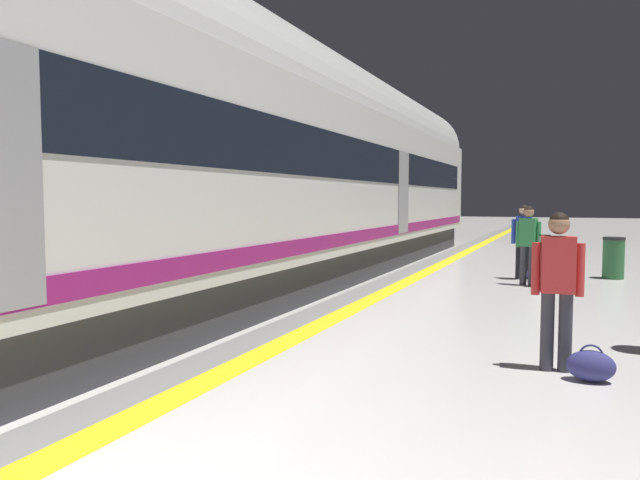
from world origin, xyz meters
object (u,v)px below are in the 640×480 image
at_px(passenger_near, 558,279).
at_px(passenger_mid, 524,235).
at_px(high_speed_train, 210,151).
at_px(duffel_bag_mid, 538,274).
at_px(passenger_far, 528,240).
at_px(suitcase_far, 544,269).
at_px(waste_bin, 613,258).
at_px(duffel_bag_near, 591,366).

distance_m(passenger_near, passenger_mid, 7.19).
xyz_separation_m(high_speed_train, passenger_mid, (4.36, 5.47, -1.55)).
xyz_separation_m(high_speed_train, duffel_bag_mid, (4.68, 5.19, -2.35)).
xyz_separation_m(passenger_far, suitcase_far, (0.32, -0.13, -0.57)).
bearing_deg(high_speed_train, waste_bin, 45.75).
distance_m(duffel_bag_near, passenger_mid, 7.53).
relative_size(duffel_bag_near, duffel_bag_mid, 1.00).
bearing_deg(passenger_near, high_speed_train, 162.13).
height_order(duffel_bag_near, duffel_bag_mid, same).
distance_m(passenger_mid, suitcase_far, 1.34).
height_order(duffel_bag_mid, waste_bin, waste_bin).
bearing_deg(suitcase_far, passenger_mid, 113.46).
bearing_deg(duffel_bag_mid, suitcase_far, -78.95).
distance_m(duffel_bag_mid, suitcase_far, 0.86).
height_order(passenger_mid, passenger_far, passenger_mid).
height_order(passenger_mid, waste_bin, passenger_mid).
xyz_separation_m(high_speed_train, waste_bin, (6.17, 6.33, -2.05)).
relative_size(passenger_near, passenger_mid, 1.00).
height_order(passenger_near, duffel_bag_mid, passenger_near).
distance_m(passenger_near, suitcase_far, 6.08).
relative_size(high_speed_train, suitcase_far, 31.50).
distance_m(duffel_bag_near, passenger_far, 6.56).
relative_size(passenger_mid, waste_bin, 1.77).
xyz_separation_m(duffel_bag_near, suitcase_far, (-0.68, 6.30, 0.20)).
relative_size(passenger_near, passenger_far, 1.01).
bearing_deg(passenger_far, duffel_bag_near, -81.16).
height_order(passenger_near, waste_bin, passenger_near).
height_order(suitcase_far, waste_bin, suitcase_far).
distance_m(suitcase_far, waste_bin, 2.38).
distance_m(high_speed_train, passenger_near, 5.68).
bearing_deg(passenger_far, passenger_mid, 99.24).
relative_size(duffel_bag_near, suitcase_far, 0.42).
relative_size(passenger_mid, suitcase_far, 1.55).
bearing_deg(duffel_bag_mid, duffel_bag_near, -83.26).
relative_size(high_speed_train, waste_bin, 36.12).
height_order(passenger_far, suitcase_far, passenger_far).
bearing_deg(duffel_bag_mid, waste_bin, 37.52).
bearing_deg(high_speed_train, passenger_near, -17.87).
distance_m(high_speed_train, waste_bin, 9.08).
xyz_separation_m(duffel_bag_mid, passenger_far, (-0.16, -0.68, 0.78)).
relative_size(duffel_bag_near, passenger_far, 0.28).
bearing_deg(passenger_far, high_speed_train, -135.09).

